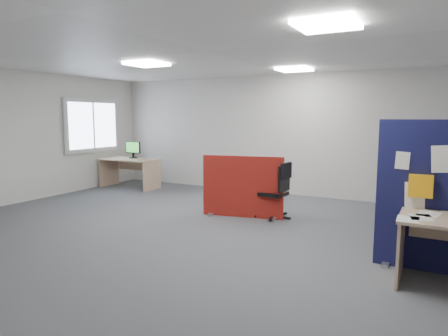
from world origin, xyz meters
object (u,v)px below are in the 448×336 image
at_px(red_divider, 243,188).
at_px(office_chair, 279,187).
at_px(second_desk, 131,166).
at_px(monitor_second, 133,149).

relative_size(red_divider, office_chair, 1.47).
distance_m(red_divider, office_chair, 0.63).
bearing_deg(office_chair, second_desk, 170.31).
distance_m(monitor_second, office_chair, 4.56).
bearing_deg(second_desk, red_divider, -19.91).
height_order(red_divider, office_chair, red_divider).
bearing_deg(second_desk, office_chair, -15.00).
xyz_separation_m(second_desk, monitor_second, (-0.02, 0.12, 0.42)).
height_order(red_divider, second_desk, red_divider).
bearing_deg(red_divider, office_chair, 5.78).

